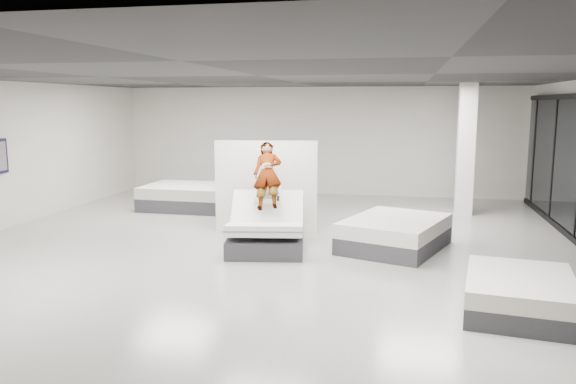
% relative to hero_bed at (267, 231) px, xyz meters
% --- Properties ---
extents(room, '(14.00, 14.04, 3.20)m').
position_rel_hero_bed_xyz_m(room, '(-0.06, -0.28, 1.26)').
color(room, '#ACABA3').
rests_on(room, ground).
extents(hero_bed, '(1.66, 2.02, 1.14)m').
position_rel_hero_bed_xyz_m(hero_bed, '(0.00, 0.00, 0.00)').
color(hero_bed, '#37373C').
rests_on(hero_bed, floor).
extents(person, '(0.78, 1.45, 1.28)m').
position_rel_hero_bed_xyz_m(person, '(-0.05, 0.32, 0.79)').
color(person, slate).
rests_on(person, hero_bed).
extents(remote, '(0.07, 0.15, 0.08)m').
position_rel_hero_bed_xyz_m(remote, '(0.22, 0.01, 0.63)').
color(remote, black).
rests_on(remote, person).
extents(divider_panel, '(2.14, 0.42, 1.95)m').
position_rel_hero_bed_xyz_m(divider_panel, '(-0.34, 1.36, 0.63)').
color(divider_panel, white).
rests_on(divider_panel, floor).
extents(flat_bed_right_far, '(2.19, 2.51, 0.58)m').
position_rel_hero_bed_xyz_m(flat_bed_right_far, '(2.36, 0.55, -0.05)').
color(flat_bed_right_far, '#37373C').
rests_on(flat_bed_right_far, floor).
extents(flat_bed_right_near, '(1.56, 1.94, 0.49)m').
position_rel_hero_bed_xyz_m(flat_bed_right_near, '(4.03, -2.45, -0.10)').
color(flat_bed_right_near, '#37373C').
rests_on(flat_bed_right_near, floor).
extents(flat_bed_left_far, '(2.29, 1.74, 0.62)m').
position_rel_hero_bed_xyz_m(flat_bed_left_far, '(-2.98, 3.61, -0.04)').
color(flat_bed_left_far, '#37373C').
rests_on(flat_bed_left_far, floor).
extents(column, '(0.40, 0.40, 3.20)m').
position_rel_hero_bed_xyz_m(column, '(3.94, 4.22, 1.26)').
color(column, white).
rests_on(column, floor).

